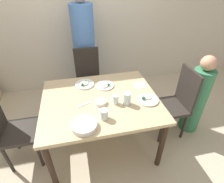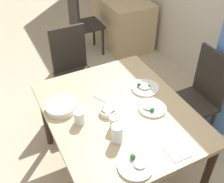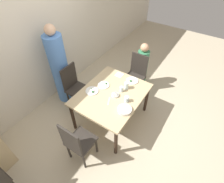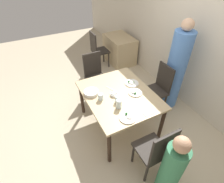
# 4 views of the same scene
# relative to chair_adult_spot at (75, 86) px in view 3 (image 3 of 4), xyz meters

# --- Properties ---
(ground_plane) EXTENTS (10.00, 10.00, 0.00)m
(ground_plane) POSITION_rel_chair_adult_spot_xyz_m (0.05, -0.88, -0.52)
(ground_plane) COLOR beige
(wall_back) EXTENTS (10.00, 0.06, 2.70)m
(wall_back) POSITION_rel_chair_adult_spot_xyz_m (0.05, 0.70, 0.83)
(wall_back) COLOR beige
(wall_back) RESTS_ON ground_plane
(dining_table) EXTENTS (1.29, 1.06, 0.73)m
(dining_table) POSITION_rel_chair_adult_spot_xyz_m (0.05, -0.88, 0.14)
(dining_table) COLOR tan
(dining_table) RESTS_ON ground_plane
(chair_adult_spot) EXTENTS (0.40, 0.40, 0.96)m
(chair_adult_spot) POSITION_rel_chair_adult_spot_xyz_m (0.00, 0.00, 0.00)
(chair_adult_spot) COLOR #2D2823
(chair_adult_spot) RESTS_ON ground_plane
(chair_child_spot) EXTENTS (0.40, 0.40, 0.96)m
(chair_child_spot) POSITION_rel_chair_adult_spot_xyz_m (1.04, -0.87, 0.00)
(chair_child_spot) COLOR #2D2823
(chair_child_spot) RESTS_ON ground_plane
(chair_empty_left) EXTENTS (0.40, 0.40, 0.96)m
(chair_empty_left) POSITION_rel_chair_adult_spot_xyz_m (-0.94, -0.90, 0.00)
(chair_empty_left) COLOR #2D2823
(chair_empty_left) RESTS_ON ground_plane
(person_adult) EXTENTS (0.35, 0.35, 1.73)m
(person_adult) POSITION_rel_chair_adult_spot_xyz_m (0.00, 0.34, 0.29)
(person_adult) COLOR #5184D1
(person_adult) RESTS_ON ground_plane
(person_child) EXTENTS (0.26, 0.26, 1.13)m
(person_child) POSITION_rel_chair_adult_spot_xyz_m (1.33, -0.87, 0.01)
(person_child) COLOR #387F56
(person_child) RESTS_ON ground_plane
(bowl_curry) EXTENTS (0.24, 0.24, 0.05)m
(bowl_curry) POSITION_rel_chair_adult_spot_xyz_m (-0.17, -1.27, 0.24)
(bowl_curry) COLOR silver
(bowl_curry) RESTS_ON dining_table
(plate_rice_adult) EXTENTS (0.24, 0.24, 0.05)m
(plate_rice_adult) POSITION_rel_chair_adult_spot_xyz_m (-0.10, -0.55, 0.23)
(plate_rice_adult) COLOR white
(plate_rice_adult) RESTS_ON dining_table
(plate_rice_child) EXTENTS (0.22, 0.22, 0.05)m
(plate_rice_child) POSITION_rel_chair_adult_spot_xyz_m (0.15, -0.64, 0.23)
(plate_rice_child) COLOR white
(plate_rice_child) RESTS_ON dining_table
(plate_noodles) EXTENTS (0.23, 0.23, 0.06)m
(plate_noodles) POSITION_rel_chair_adult_spot_xyz_m (0.56, -1.02, 0.23)
(plate_noodles) COLOR white
(plate_noodles) RESTS_ON dining_table
(bowl_rice_small) EXTENTS (0.13, 0.13, 0.04)m
(bowl_rice_small) POSITION_rel_chair_adult_spot_xyz_m (0.04, -0.96, 0.24)
(bowl_rice_small) COLOR white
(bowl_rice_small) RESTS_ON dining_table
(glass_water_tall) EXTENTS (0.06, 0.06, 0.11)m
(glass_water_tall) POSITION_rel_chair_adult_spot_xyz_m (0.20, -0.99, 0.27)
(glass_water_tall) COLOR silver
(glass_water_tall) RESTS_ON dining_table
(glass_water_short) EXTENTS (0.08, 0.08, 0.11)m
(glass_water_short) POSITION_rel_chair_adult_spot_xyz_m (0.03, -1.19, 0.27)
(glass_water_short) COLOR silver
(glass_water_short) RESTS_ON dining_table
(glass_water_center) EXTENTS (0.08, 0.08, 0.14)m
(glass_water_center) POSITION_rel_chair_adult_spot_xyz_m (0.31, -1.03, 0.29)
(glass_water_center) COLOR silver
(glass_water_center) RESTS_ON dining_table
(napkin_folded) EXTENTS (0.14, 0.14, 0.01)m
(napkin_folded) POSITION_rel_chair_adult_spot_xyz_m (0.58, -0.71, 0.22)
(napkin_folded) COLOR white
(napkin_folded) RESTS_ON dining_table
(fork_steel) EXTENTS (0.17, 0.09, 0.01)m
(fork_steel) POSITION_rel_chair_adult_spot_xyz_m (-0.13, -0.94, 0.22)
(fork_steel) COLOR silver
(fork_steel) RESTS_ON dining_table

